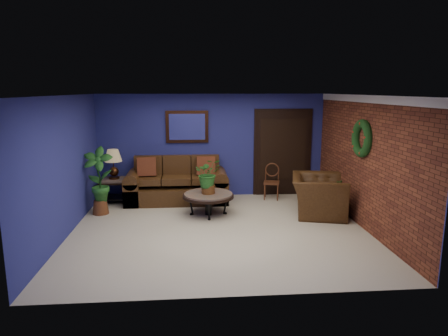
{
  "coord_description": "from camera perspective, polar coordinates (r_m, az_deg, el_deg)",
  "views": [
    {
      "loc": [
        -0.5,
        -7.15,
        2.6
      ],
      "look_at": [
        0.13,
        0.55,
        1.08
      ],
      "focal_mm": 32.0,
      "sensor_mm": 36.0,
      "label": 1
    }
  ],
  "objects": [
    {
      "name": "end_table",
      "position": [
        9.63,
        -15.36,
        -2.26
      ],
      "size": [
        0.62,
        0.62,
        0.57
      ],
      "color": "#4E4944",
      "rests_on": "ground"
    },
    {
      "name": "tall_plant",
      "position": [
        8.76,
        -17.46,
        -1.42
      ],
      "size": [
        0.67,
        0.49,
        1.43
      ],
      "color": "brown",
      "rests_on": "ground"
    },
    {
      "name": "coffee_plant",
      "position": [
        8.29,
        -2.29,
        -0.92
      ],
      "size": [
        0.59,
        0.53,
        0.74
      ],
      "color": "brown",
      "rests_on": "coffee_table"
    },
    {
      "name": "coffee_table",
      "position": [
        8.39,
        -2.26,
        -4.02
      ],
      "size": [
        1.08,
        1.08,
        0.46
      ],
      "rotation": [
        0.0,
        0.0,
        0.1
      ],
      "color": "#4E4944",
      "rests_on": "ground"
    },
    {
      "name": "side_chair",
      "position": [
        9.7,
        6.84,
        -1.54
      ],
      "size": [
        0.44,
        0.44,
        0.85
      ],
      "rotation": [
        0.0,
        0.0,
        -0.25
      ],
      "color": "#592E19",
      "rests_on": "ground"
    },
    {
      "name": "ceiling",
      "position": [
        7.17,
        -0.72,
        10.35
      ],
      "size": [
        5.5,
        5.0,
        0.02
      ],
      "primitive_type": "cube",
      "color": "silver",
      "rests_on": "wall_back"
    },
    {
      "name": "wall_right_brick",
      "position": [
        7.97,
        19.44,
        0.76
      ],
      "size": [
        0.04,
        5.0,
        2.5
      ],
      "primitive_type": "cube",
      "color": "brown",
      "rests_on": "ground"
    },
    {
      "name": "wreath",
      "position": [
        7.93,
        19.1,
        4.02
      ],
      "size": [
        0.16,
        0.72,
        0.72
      ],
      "primitive_type": "torus",
      "rotation": [
        0.0,
        1.57,
        0.0
      ],
      "color": "black",
      "rests_on": "wall_right_brick"
    },
    {
      "name": "floor",
      "position": [
        7.63,
        -0.67,
        -8.77
      ],
      "size": [
        5.5,
        5.5,
        0.0
      ],
      "primitive_type": "plane",
      "color": "beige",
      "rests_on": "ground"
    },
    {
      "name": "sofa",
      "position": [
        9.52,
        -6.7,
        -2.6
      ],
      "size": [
        2.36,
        1.02,
        1.06
      ],
      "color": "#472B14",
      "rests_on": "ground"
    },
    {
      "name": "crown_molding",
      "position": [
        7.85,
        19.8,
        9.26
      ],
      "size": [
        0.03,
        5.0,
        0.14
      ],
      "primitive_type": "cube",
      "color": "white",
      "rests_on": "wall_right_brick"
    },
    {
      "name": "wall_back",
      "position": [
        9.76,
        -1.72,
        3.21
      ],
      "size": [
        5.5,
        0.04,
        2.5
      ],
      "primitive_type": "cube",
      "color": "navy",
      "rests_on": "ground"
    },
    {
      "name": "wall_mirror",
      "position": [
        9.66,
        -5.3,
        5.88
      ],
      "size": [
        1.02,
        0.06,
        0.77
      ],
      "primitive_type": "cube",
      "color": "#3D2010",
      "rests_on": "wall_back"
    },
    {
      "name": "closet_door",
      "position": [
        10.0,
        8.37,
        2.13
      ],
      "size": [
        1.44,
        0.06,
        2.18
      ],
      "primitive_type": "cube",
      "color": "black",
      "rests_on": "wall_back"
    },
    {
      "name": "wall_left",
      "position": [
        7.62,
        -21.79,
        0.14
      ],
      "size": [
        0.04,
        5.0,
        2.5
      ],
      "primitive_type": "cube",
      "color": "navy",
      "rests_on": "ground"
    },
    {
      "name": "floor_plant",
      "position": [
        8.41,
        15.32,
        -4.22
      ],
      "size": [
        0.39,
        0.33,
        0.82
      ],
      "color": "brown",
      "rests_on": "ground"
    },
    {
      "name": "armchair",
      "position": [
        8.65,
        13.34,
        -3.83
      ],
      "size": [
        1.38,
        1.5,
        0.82
      ],
      "primitive_type": "imported",
      "rotation": [
        0.0,
        0.0,
        1.32
      ],
      "color": "#472B14",
      "rests_on": "ground"
    },
    {
      "name": "table_lamp",
      "position": [
        9.52,
        -15.53,
        1.04
      ],
      "size": [
        0.4,
        0.4,
        0.66
      ],
      "color": "#3D2010",
      "rests_on": "end_table"
    }
  ]
}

